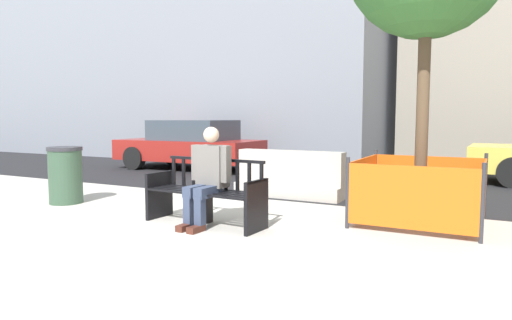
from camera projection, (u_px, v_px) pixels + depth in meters
The scene contains 9 objects.
ground_plane at pixel (144, 230), 5.87m from camera, with size 200.00×200.00×0.00m, color #B7B2A8.
street_asphalt at pixel (343, 166), 13.55m from camera, with size 120.00×12.00×0.01m, color black.
street_bench at pixel (206, 195), 6.15m from camera, with size 1.72×0.64×0.88m.
seated_person at pixel (208, 174), 6.03m from camera, with size 0.59×0.74×1.31m.
jersey_barrier_centre at pixel (290, 178), 8.32m from camera, with size 2.01×0.70×0.84m.
construction_fence at pixel (420, 189), 6.23m from camera, with size 1.62×1.62×0.93m.
car_sedan_mid at pixel (191, 144), 12.78m from camera, with size 4.03×1.99×1.37m.
trash_bin at pixel (65, 175), 7.66m from camera, with size 0.57×0.57×0.95m.
building_far_left at pixel (53, 11), 31.25m from camera, with size 13.78×10.54×17.48m.
Camera 1 is at (3.94, -4.44, 1.43)m, focal length 32.00 mm.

